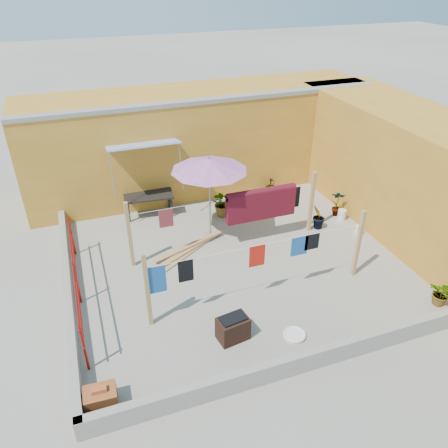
{
  "coord_description": "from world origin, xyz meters",
  "views": [
    {
      "loc": [
        -3.35,
        -8.36,
        6.61
      ],
      "look_at": [
        -0.24,
        0.3,
        1.04
      ],
      "focal_mm": 35.0,
      "sensor_mm": 36.0,
      "label": 1
    }
  ],
  "objects_px": {
    "patio_umbrella": "(209,165)",
    "white_basin": "(294,335)",
    "water_jug_a": "(359,230)",
    "brazier": "(233,328)",
    "water_jug_b": "(342,215)",
    "brick_stack": "(101,399)",
    "plant_back_a": "(223,203)",
    "green_hose": "(272,199)",
    "outdoor_table": "(148,197)"
  },
  "relations": [
    {
      "from": "patio_umbrella",
      "to": "white_basin",
      "type": "bearing_deg",
      "value": -84.11
    },
    {
      "from": "white_basin",
      "to": "water_jug_a",
      "type": "bearing_deg",
      "value": 39.41
    },
    {
      "from": "brazier",
      "to": "water_jug_b",
      "type": "relative_size",
      "value": 1.79
    },
    {
      "from": "brazier",
      "to": "white_basin",
      "type": "bearing_deg",
      "value": -18.0
    },
    {
      "from": "brick_stack",
      "to": "water_jug_a",
      "type": "distance_m",
      "value": 8.08
    },
    {
      "from": "patio_umbrella",
      "to": "water_jug_a",
      "type": "xyz_separation_m",
      "value": [
        3.94,
        -1.31,
        -2.01
      ]
    },
    {
      "from": "brick_stack",
      "to": "plant_back_a",
      "type": "bearing_deg",
      "value": 52.88
    },
    {
      "from": "brick_stack",
      "to": "white_basin",
      "type": "distance_m",
      "value": 3.91
    },
    {
      "from": "brick_stack",
      "to": "water_jug_a",
      "type": "bearing_deg",
      "value": 23.61
    },
    {
      "from": "brazier",
      "to": "green_hose",
      "type": "relative_size",
      "value": 1.17
    },
    {
      "from": "outdoor_table",
      "to": "brick_stack",
      "type": "xyz_separation_m",
      "value": [
        -2.12,
        -6.32,
        -0.4
      ]
    },
    {
      "from": "outdoor_table",
      "to": "plant_back_a",
      "type": "relative_size",
      "value": 1.8
    },
    {
      "from": "brazier",
      "to": "brick_stack",
      "type": "bearing_deg",
      "value": -164.58
    },
    {
      "from": "patio_umbrella",
      "to": "plant_back_a",
      "type": "xyz_separation_m",
      "value": [
        0.74,
        1.01,
        -1.73
      ]
    },
    {
      "from": "patio_umbrella",
      "to": "water_jug_b",
      "type": "height_order",
      "value": "patio_umbrella"
    },
    {
      "from": "patio_umbrella",
      "to": "water_jug_a",
      "type": "relative_size",
      "value": 8.41
    },
    {
      "from": "outdoor_table",
      "to": "white_basin",
      "type": "distance_m",
      "value": 6.25
    },
    {
      "from": "brazier",
      "to": "green_hose",
      "type": "distance_m",
      "value": 6.14
    },
    {
      "from": "plant_back_a",
      "to": "outdoor_table",
      "type": "bearing_deg",
      "value": 159.86
    },
    {
      "from": "brazier",
      "to": "water_jug_b",
      "type": "xyz_separation_m",
      "value": [
        4.71,
        3.35,
        -0.1
      ]
    },
    {
      "from": "outdoor_table",
      "to": "plant_back_a",
      "type": "height_order",
      "value": "plant_back_a"
    },
    {
      "from": "water_jug_a",
      "to": "green_hose",
      "type": "bearing_deg",
      "value": 117.84
    },
    {
      "from": "outdoor_table",
      "to": "water_jug_a",
      "type": "height_order",
      "value": "outdoor_table"
    },
    {
      "from": "brazier",
      "to": "plant_back_a",
      "type": "bearing_deg",
      "value": 72.53
    },
    {
      "from": "water_jug_a",
      "to": "plant_back_a",
      "type": "xyz_separation_m",
      "value": [
        -3.2,
        2.32,
        0.28
      ]
    },
    {
      "from": "patio_umbrella",
      "to": "plant_back_a",
      "type": "height_order",
      "value": "patio_umbrella"
    },
    {
      "from": "patio_umbrella",
      "to": "plant_back_a",
      "type": "relative_size",
      "value": 3.13
    },
    {
      "from": "patio_umbrella",
      "to": "green_hose",
      "type": "height_order",
      "value": "patio_umbrella"
    },
    {
      "from": "brick_stack",
      "to": "white_basin",
      "type": "bearing_deg",
      "value": 5.15
    },
    {
      "from": "brick_stack",
      "to": "white_basin",
      "type": "xyz_separation_m",
      "value": [
        3.89,
        0.35,
        -0.16
      ]
    },
    {
      "from": "brazier",
      "to": "green_hose",
      "type": "height_order",
      "value": "brazier"
    },
    {
      "from": "outdoor_table",
      "to": "water_jug_b",
      "type": "height_order",
      "value": "outdoor_table"
    },
    {
      "from": "outdoor_table",
      "to": "patio_umbrella",
      "type": "bearing_deg",
      "value": -52.87
    },
    {
      "from": "plant_back_a",
      "to": "white_basin",
      "type": "bearing_deg",
      "value": -93.42
    },
    {
      "from": "plant_back_a",
      "to": "brazier",
      "type": "bearing_deg",
      "value": -107.47
    },
    {
      "from": "outdoor_table",
      "to": "water_jug_a",
      "type": "bearing_deg",
      "value": -30.24
    },
    {
      "from": "brick_stack",
      "to": "green_hose",
      "type": "bearing_deg",
      "value": 44.63
    },
    {
      "from": "brick_stack",
      "to": "water_jug_b",
      "type": "relative_size",
      "value": 1.52
    },
    {
      "from": "white_basin",
      "to": "water_jug_a",
      "type": "xyz_separation_m",
      "value": [
        3.51,
        2.88,
        0.09
      ]
    },
    {
      "from": "white_basin",
      "to": "plant_back_a",
      "type": "xyz_separation_m",
      "value": [
        0.31,
        5.2,
        0.37
      ]
    },
    {
      "from": "water_jug_b",
      "to": "water_jug_a",
      "type": "bearing_deg",
      "value": -90.0
    },
    {
      "from": "patio_umbrella",
      "to": "brick_stack",
      "type": "relative_size",
      "value": 4.55
    },
    {
      "from": "patio_umbrella",
      "to": "brazier",
      "type": "xyz_separation_m",
      "value": [
        -0.77,
        -3.8,
        -1.88
      ]
    },
    {
      "from": "outdoor_table",
      "to": "green_hose",
      "type": "relative_size",
      "value": 2.61
    },
    {
      "from": "white_basin",
      "to": "green_hose",
      "type": "relative_size",
      "value": 0.82
    },
    {
      "from": "water_jug_b",
      "to": "green_hose",
      "type": "distance_m",
      "value": 2.3
    },
    {
      "from": "white_basin",
      "to": "water_jug_a",
      "type": "height_order",
      "value": "water_jug_a"
    },
    {
      "from": "water_jug_b",
      "to": "green_hose",
      "type": "xyz_separation_m",
      "value": [
        -1.41,
        1.82,
        -0.13
      ]
    },
    {
      "from": "patio_umbrella",
      "to": "brick_stack",
      "type": "height_order",
      "value": "patio_umbrella"
    },
    {
      "from": "water_jug_a",
      "to": "green_hose",
      "type": "distance_m",
      "value": 3.03
    }
  ]
}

